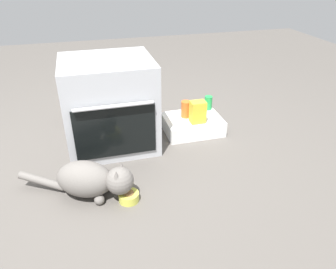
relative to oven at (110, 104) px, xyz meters
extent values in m
plane|color=#56514C|center=(0.00, -0.38, -0.34)|extent=(8.00, 8.00, 0.00)
cube|color=#B7BABF|center=(0.00, 0.00, 0.00)|extent=(0.66, 0.58, 0.68)
cube|color=black|center=(0.00, -0.29, -0.08)|extent=(0.56, 0.01, 0.38)
cylinder|color=silver|center=(0.00, -0.32, 0.12)|extent=(0.53, 0.02, 0.02)
cube|color=white|center=(0.68, 0.03, -0.28)|extent=(0.47, 0.36, 0.13)
cylinder|color=#D1D14C|center=(0.01, -0.71, -0.31)|extent=(0.13, 0.13, 0.06)
sphere|color=brown|center=(0.01, -0.71, -0.29)|extent=(0.07, 0.07, 0.07)
ellipsoid|color=slate|center=(-0.24, -0.60, -0.21)|extent=(0.42, 0.36, 0.23)
sphere|color=slate|center=(-0.04, -0.69, -0.20)|extent=(0.17, 0.17, 0.17)
cone|color=slate|center=(-0.02, -0.65, -0.13)|extent=(0.06, 0.06, 0.08)
cone|color=slate|center=(-0.06, -0.74, -0.13)|extent=(0.06, 0.06, 0.08)
cylinder|color=slate|center=(-0.51, -0.47, -0.27)|extent=(0.30, 0.18, 0.11)
sphere|color=slate|center=(-0.11, -0.59, -0.31)|extent=(0.06, 0.06, 0.06)
sphere|color=slate|center=(-0.17, -0.70, -0.31)|extent=(0.06, 0.06, 0.06)
cylinder|color=#D16023|center=(0.62, 0.06, -0.14)|extent=(0.08, 0.08, 0.14)
cylinder|color=green|center=(0.86, 0.15, -0.15)|extent=(0.07, 0.07, 0.12)
cube|color=yellow|center=(0.69, -0.06, -0.12)|extent=(0.12, 0.09, 0.18)
camera|label=1|loc=(-0.16, -2.26, 0.99)|focal=34.46mm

